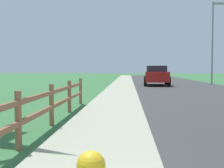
# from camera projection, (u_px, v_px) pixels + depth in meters

# --- Properties ---
(ground_plane) EXTENTS (120.00, 120.00, 0.00)m
(ground_plane) POSITION_uv_depth(u_px,v_px,m) (134.00, 84.00, 25.13)
(ground_plane) COLOR #386E3B
(road_asphalt) EXTENTS (7.00, 66.00, 0.01)m
(road_asphalt) POSITION_uv_depth(u_px,v_px,m) (172.00, 83.00, 26.93)
(road_asphalt) COLOR #393939
(road_asphalt) RESTS_ON ground
(curb_concrete) EXTENTS (6.00, 66.00, 0.01)m
(curb_concrete) POSITION_uv_depth(u_px,v_px,m) (101.00, 83.00, 27.29)
(curb_concrete) COLOR #AAAA90
(curb_concrete) RESTS_ON ground
(grass_verge) EXTENTS (5.00, 66.00, 0.00)m
(grass_verge) POSITION_uv_depth(u_px,v_px,m) (85.00, 83.00, 27.37)
(grass_verge) COLOR #386E3B
(grass_verge) RESTS_ON ground
(rail_fence) EXTENTS (0.11, 10.54, 0.97)m
(rail_fence) POSITION_uv_depth(u_px,v_px,m) (38.00, 108.00, 5.83)
(rail_fence) COLOR brown
(rail_fence) RESTS_ON ground
(parked_suv_red) EXTENTS (2.16, 4.55, 1.57)m
(parked_suv_red) POSITION_uv_depth(u_px,v_px,m) (156.00, 75.00, 23.77)
(parked_suv_red) COLOR maroon
(parked_suv_red) RESTS_ON ground
(street_lamp) EXTENTS (1.17, 0.20, 6.86)m
(street_lamp) POSITION_uv_depth(u_px,v_px,m) (214.00, 36.00, 24.63)
(street_lamp) COLOR gray
(street_lamp) RESTS_ON ground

